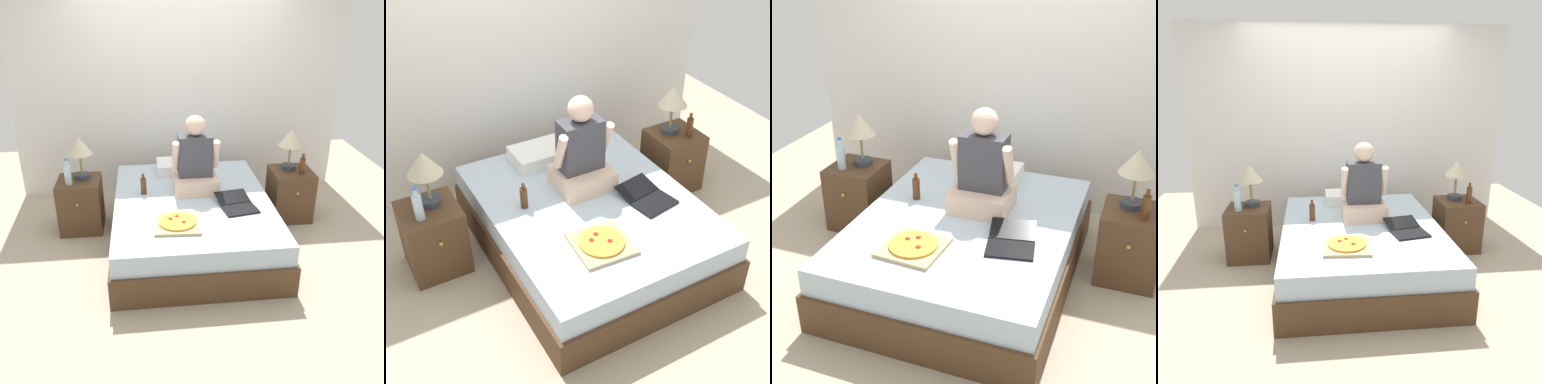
# 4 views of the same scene
# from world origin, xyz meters

# --- Properties ---
(ground_plane) EXTENTS (5.94, 5.94, 0.00)m
(ground_plane) POSITION_xyz_m (0.00, 0.00, 0.00)
(ground_plane) COLOR tan
(wall_back) EXTENTS (3.94, 0.12, 2.50)m
(wall_back) POSITION_xyz_m (0.00, 1.36, 1.25)
(wall_back) COLOR silver
(wall_back) RESTS_ON ground
(bed) EXTENTS (1.57, 2.00, 0.48)m
(bed) POSITION_xyz_m (0.00, 0.00, 0.24)
(bed) COLOR #4C331E
(bed) RESTS_ON ground
(nightstand_left) EXTENTS (0.44, 0.47, 0.57)m
(nightstand_left) POSITION_xyz_m (-1.15, 0.41, 0.28)
(nightstand_left) COLOR #4C331E
(nightstand_left) RESTS_ON ground
(lamp_on_left_nightstand) EXTENTS (0.26, 0.26, 0.45)m
(lamp_on_left_nightstand) POSITION_xyz_m (-1.11, 0.46, 0.89)
(lamp_on_left_nightstand) COLOR #333842
(lamp_on_left_nightstand) RESTS_ON nightstand_left
(water_bottle) EXTENTS (0.07, 0.07, 0.28)m
(water_bottle) POSITION_xyz_m (-1.23, 0.32, 0.68)
(water_bottle) COLOR silver
(water_bottle) RESTS_ON nightstand_left
(nightstand_right) EXTENTS (0.44, 0.47, 0.57)m
(nightstand_right) POSITION_xyz_m (1.15, 0.41, 0.28)
(nightstand_right) COLOR #4C331E
(nightstand_right) RESTS_ON ground
(lamp_on_right_nightstand) EXTENTS (0.26, 0.26, 0.45)m
(lamp_on_right_nightstand) POSITION_xyz_m (1.12, 0.46, 0.89)
(lamp_on_right_nightstand) COLOR #333842
(lamp_on_right_nightstand) RESTS_ON nightstand_right
(beer_bottle) EXTENTS (0.06, 0.06, 0.23)m
(beer_bottle) POSITION_xyz_m (1.22, 0.31, 0.66)
(beer_bottle) COLOR #512D14
(beer_bottle) RESTS_ON nightstand_right
(pillow) EXTENTS (0.52, 0.34, 0.12)m
(pillow) POSITION_xyz_m (-0.06, 0.72, 0.54)
(pillow) COLOR white
(pillow) RESTS_ON bed
(person_seated) EXTENTS (0.47, 0.40, 0.78)m
(person_seated) POSITION_xyz_m (0.06, 0.22, 0.77)
(person_seated) COLOR beige
(person_seated) RESTS_ON bed
(laptop) EXTENTS (0.39, 0.46, 0.07)m
(laptop) POSITION_xyz_m (0.41, -0.22, 0.50)
(laptop) COLOR black
(laptop) RESTS_ON bed
(pizza_box) EXTENTS (0.42, 0.42, 0.04)m
(pizza_box) POSITION_xyz_m (-0.19, -0.49, 0.50)
(pizza_box) COLOR tan
(pizza_box) RESTS_ON bed
(beer_bottle_on_bed) EXTENTS (0.06, 0.06, 0.22)m
(beer_bottle_on_bed) POSITION_xyz_m (-0.48, 0.17, 0.58)
(beer_bottle_on_bed) COLOR #4C2811
(beer_bottle_on_bed) RESTS_ON bed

